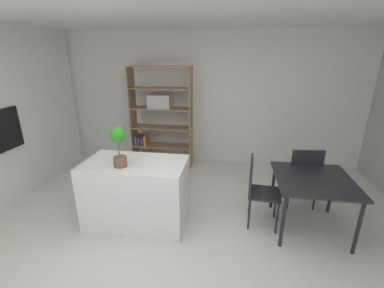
% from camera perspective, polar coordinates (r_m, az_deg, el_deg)
% --- Properties ---
extents(ground_plane, '(9.14, 9.14, 0.00)m').
position_cam_1_polar(ground_plane, '(3.43, -5.34, -21.13)').
color(ground_plane, silver).
extents(back_partition, '(6.65, 0.06, 2.66)m').
position_cam_1_polar(back_partition, '(5.40, 1.37, 9.75)').
color(back_partition, white).
rests_on(back_partition, ground_plane).
extents(built_in_oven, '(0.06, 0.58, 0.62)m').
position_cam_1_polar(built_in_oven, '(4.71, -36.08, 2.53)').
color(built_in_oven, black).
rests_on(built_in_oven, ground_plane).
extents(kitchen_island, '(1.33, 0.74, 0.89)m').
position_cam_1_polar(kitchen_island, '(3.64, -12.08, -10.41)').
color(kitchen_island, white).
rests_on(kitchen_island, ground_plane).
extents(potted_plant_on_island, '(0.20, 0.20, 0.51)m').
position_cam_1_polar(potted_plant_on_island, '(3.26, -15.91, 0.16)').
color(potted_plant_on_island, brown).
rests_on(potted_plant_on_island, kitchen_island).
extents(open_bookshelf, '(1.22, 0.37, 2.01)m').
position_cam_1_polar(open_bookshelf, '(5.27, -7.33, 5.73)').
color(open_bookshelf, '#997551').
rests_on(open_bookshelf, ground_plane).
extents(dining_table, '(0.94, 0.98, 0.73)m').
position_cam_1_polar(dining_table, '(3.67, 25.17, -7.92)').
color(dining_table, '#232328').
rests_on(dining_table, ground_plane).
extents(dining_chair_far, '(0.48, 0.45, 0.96)m').
position_cam_1_polar(dining_chair_far, '(4.16, 23.29, -5.92)').
color(dining_chair_far, '#232328').
rests_on(dining_chair_far, ground_plane).
extents(dining_chair_island_side, '(0.44, 0.45, 0.94)m').
position_cam_1_polar(dining_chair_island_side, '(3.58, 14.21, -9.01)').
color(dining_chair_island_side, '#232328').
rests_on(dining_chair_island_side, ground_plane).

